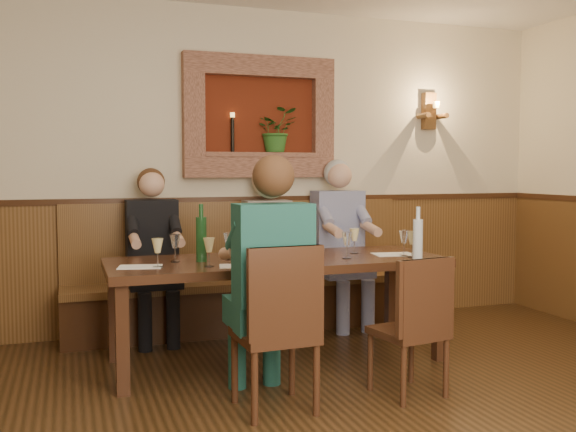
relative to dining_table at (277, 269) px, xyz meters
The scene contains 32 objects.
room_shell 2.21m from the dining_table, 90.00° to the right, with size 6.04×6.04×2.82m.
wainscoting 1.85m from the dining_table, 90.00° to the right, with size 6.02×6.02×1.15m.
wall_niche 1.59m from the dining_table, 77.58° to the left, with size 1.36×0.30×1.06m.
wall_sconce 2.53m from the dining_table, 29.61° to the left, with size 0.25×0.20×0.35m.
dining_table is the anchor object (origin of this frame).
bench 1.01m from the dining_table, 90.00° to the left, with size 3.00×0.45×1.11m.
chair_near_left 1.04m from the dining_table, 108.62° to the right, with size 0.45×0.45×0.97m.
chair_near_right 1.17m from the dining_table, 59.62° to the right, with size 0.44×0.44×0.87m.
person_bench_left 1.14m from the dining_table, 132.67° to the left, with size 0.41×0.50×1.40m.
person_bench_mid 0.87m from the dining_table, 76.00° to the left, with size 0.40×0.49×1.37m.
person_bench_right 1.21m from the dining_table, 43.73° to the left, with size 0.44×0.54×1.48m.
person_chair_front 0.84m from the dining_table, 111.68° to the right, with size 0.44×0.54×1.47m.
spittoon_bucket 0.26m from the dining_table, 162.81° to the right, with size 0.20×0.20×0.22m, color red.
wine_bottle_green_a 0.29m from the dining_table, 38.12° to the right, with size 0.07×0.07×0.39m.
wine_bottle_green_b 0.60m from the dining_table, behind, with size 0.10×0.10×0.40m.
water_bottle 1.03m from the dining_table, 22.53° to the right, with size 0.08×0.08×0.38m.
tasting_sheet_a 0.99m from the dining_table, behind, with size 0.28×0.20×0.00m, color white.
tasting_sheet_b 0.25m from the dining_table, 94.36° to the right, with size 0.25×0.18×0.00m, color white.
tasting_sheet_c 0.90m from the dining_table, ahead, with size 0.30×0.22×0.00m, color white.
tasting_sheet_d 0.45m from the dining_table, 140.96° to the right, with size 0.28×0.20×0.00m, color white.
wine_glass_0 0.90m from the dining_table, 169.74° to the right, with size 0.08×0.08×0.19m, color #E3CF88, non-canonical shape.
wine_glass_1 0.74m from the dining_table, behind, with size 0.08×0.08×0.19m, color white, non-canonical shape.
wine_glass_2 0.62m from the dining_table, 157.16° to the right, with size 0.08×0.08×0.19m, color #E3CF88, non-canonical shape.
wine_glass_3 0.39m from the dining_table, behind, with size 0.08×0.08×0.19m, color white, non-canonical shape.
wine_glass_4 0.23m from the dining_table, 125.73° to the right, with size 0.08×0.08×0.19m, color #E3CF88, non-canonical shape.
wine_glass_5 0.25m from the dining_table, 40.14° to the left, with size 0.08×0.08×0.19m, color #E3CF88, non-canonical shape.
wine_glass_6 0.53m from the dining_table, 20.29° to the right, with size 0.08×0.08×0.19m, color white, non-canonical shape.
wine_glass_7 0.67m from the dining_table, ahead, with size 0.08×0.08×0.19m, color #E3CF88, non-canonical shape.
wine_glass_8 0.96m from the dining_table, 10.99° to the right, with size 0.08×0.08×0.19m, color white, non-canonical shape.
wine_glass_9 0.38m from the dining_table, 130.80° to the right, with size 0.08×0.08×0.19m, color #E3CF88, non-canonical shape.
wine_glass_10 0.33m from the dining_table, 61.96° to the right, with size 0.08×0.08×0.19m, color #E3CF88, non-canonical shape.
wine_glass_11 1.00m from the dining_table, 16.21° to the right, with size 0.08×0.08×0.19m, color #E3CF88, non-canonical shape.
Camera 1 is at (-1.42, -2.50, 1.39)m, focal length 40.00 mm.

